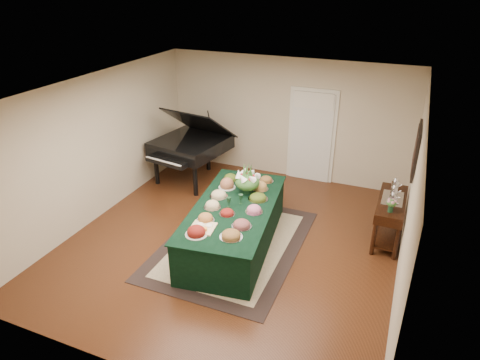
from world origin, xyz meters
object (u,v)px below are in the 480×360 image
at_px(floral_centerpiece, 247,179).
at_px(mahogany_sideboard, 391,209).
at_px(grand_piano, 191,145).
at_px(buffet_table, 234,225).

bearing_deg(floral_centerpiece, mahogany_sideboard, 15.02).
height_order(floral_centerpiece, grand_piano, grand_piano).
bearing_deg(buffet_table, mahogany_sideboard, 25.86).
relative_size(buffet_table, grand_piano, 1.56).
relative_size(floral_centerpiece, mahogany_sideboard, 0.34).
xyz_separation_m(buffet_table, grand_piano, (-1.92, 2.04, 0.46)).
distance_m(floral_centerpiece, grand_piano, 2.47).
bearing_deg(mahogany_sideboard, floral_centerpiece, -164.98).
bearing_deg(buffet_table, floral_centerpiece, 86.93).
bearing_deg(floral_centerpiece, grand_piano, 142.32).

